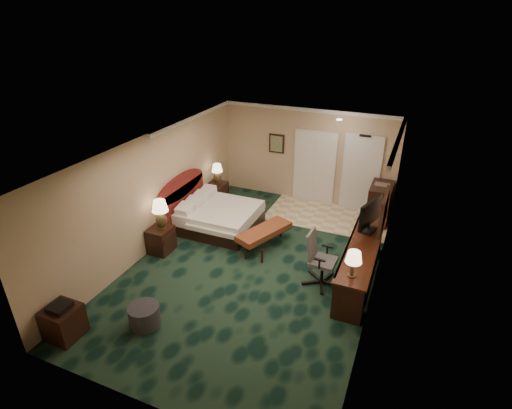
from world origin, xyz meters
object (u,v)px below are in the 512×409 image
at_px(lamp_far, 217,174).
at_px(bed, 220,218).
at_px(bed_bench, 264,238).
at_px(tv, 370,216).
at_px(lamp_near, 161,214).
at_px(side_table, 64,322).
at_px(nightstand_near, 161,240).
at_px(ottoman, 145,316).
at_px(desk_chair, 323,259).
at_px(minibar, 379,203).
at_px(desk, 360,263).
at_px(nightstand_far, 217,194).

bearing_deg(lamp_far, bed, -60.29).
distance_m(bed_bench, tv, 2.48).
bearing_deg(lamp_near, side_table, -89.93).
xyz_separation_m(nightstand_near, lamp_far, (0.03, 2.77, 0.61)).
relative_size(lamp_near, lamp_far, 1.19).
bearing_deg(ottoman, desk_chair, 42.75).
relative_size(tv, minibar, 0.91).
distance_m(bed, desk_chair, 3.25).
xyz_separation_m(bed, bed_bench, (1.38, -0.43, -0.05)).
relative_size(lamp_near, desk, 0.24).
bearing_deg(lamp_near, nightstand_near, -128.04).
height_order(ottoman, side_table, side_table).
relative_size(ottoman, minibar, 0.54).
relative_size(bed_bench, side_table, 2.44).
bearing_deg(tv, desk_chair, -104.91).
xyz_separation_m(side_table, minibar, (4.38, 6.38, 0.21)).
xyz_separation_m(nightstand_near, desk, (4.42, 0.67, 0.11)).
bearing_deg(tv, side_table, -118.84).
height_order(lamp_near, desk_chair, lamp_near).
distance_m(lamp_near, ottoman, 2.56).
distance_m(nightstand_far, lamp_far, 0.60).
distance_m(bed_bench, desk, 2.33).
height_order(side_table, minibar, minibar).
relative_size(bed, side_table, 3.09).
distance_m(ottoman, desk, 4.33).
relative_size(bed, ottoman, 3.30).
bearing_deg(desk, nightstand_far, 154.90).
height_order(desk, minibar, minibar).
xyz_separation_m(lamp_near, side_table, (0.00, -2.95, -0.65)).
height_order(nightstand_near, lamp_far, lamp_far).
bearing_deg(desk_chair, nightstand_far, 148.76).
distance_m(desk, minibar, 2.82).
height_order(bed, nightstand_near, nightstand_near).
relative_size(lamp_far, desk_chair, 0.50).
bearing_deg(minibar, side_table, -124.46).
bearing_deg(desk, desk_chair, -148.71).
bearing_deg(bed_bench, ottoman, -84.47).
height_order(bed_bench, ottoman, bed_bench).
bearing_deg(nightstand_near, minibar, 38.25).
relative_size(nightstand_near, desk_chair, 0.52).
relative_size(lamp_far, desk, 0.21).
bearing_deg(desk_chair, bed_bench, 155.09).
xyz_separation_m(tv, desk_chair, (-0.68, -1.10, -0.60)).
bearing_deg(desk, tv, 89.98).
distance_m(lamp_near, lamp_far, 2.72).
xyz_separation_m(bed_bench, ottoman, (-1.00, -3.23, -0.05)).
bearing_deg(bed_bench, lamp_far, 163.93).
xyz_separation_m(lamp_far, desk_chair, (3.70, -2.51, -0.34)).
height_order(nightstand_far, tv, tv).
distance_m(desk, tv, 1.03).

